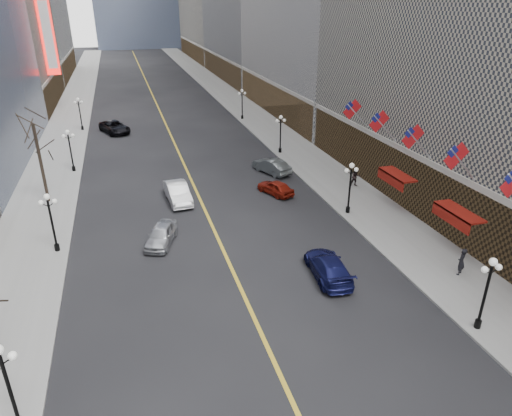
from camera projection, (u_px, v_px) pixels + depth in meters
sidewalk_east at (249, 113)px, 75.21m from camera, size 6.00×230.00×0.15m
sidewalk_west at (69, 125)px, 68.05m from camera, size 6.00×230.00×0.15m
lane_line at (157, 106)px, 80.39m from camera, size 0.25×200.00×0.02m
streetlamp_east_0 at (487, 287)px, 24.58m from camera, size 1.26×0.44×4.52m
streetlamp_east_1 at (350, 183)px, 38.55m from camera, size 1.26×0.44×4.52m
streetlamp_east_2 at (281, 130)px, 54.27m from camera, size 1.26×0.44×4.52m
streetlamp_east_3 at (242, 101)px, 69.98m from camera, size 1.26×0.44×4.52m
streetlamp_west_0 at (7, 380)px, 18.54m from camera, size 1.26×0.44×4.52m
streetlamp_west_1 at (51, 217)px, 32.51m from camera, size 1.26×0.44×4.52m
streetlamp_west_2 at (70, 146)px, 48.23m from camera, size 1.26×0.44×4.52m
streetlamp_west_3 at (80, 110)px, 63.94m from camera, size 1.26×0.44×4.52m
flag_2 at (458, 158)px, 30.65m from camera, size 2.87×0.12×2.87m
flag_3 at (415, 139)px, 35.01m from camera, size 2.87×0.12×2.87m
flag_4 at (381, 123)px, 39.38m from camera, size 2.87×0.12×2.87m
flag_5 at (354, 111)px, 43.74m from camera, size 2.87×0.12×2.87m
awning_b at (457, 213)px, 32.60m from camera, size 1.40×4.00×0.93m
awning_c at (395, 176)px, 39.58m from camera, size 1.40×4.00×0.93m
theatre_marquee at (48, 35)px, 71.35m from camera, size 2.00×0.55×12.00m
tree_west_far at (35, 136)px, 39.42m from camera, size 3.60×3.60×7.92m
car_nb_near at (161, 235)px, 34.62m from camera, size 3.26×4.75×1.50m
car_nb_mid at (178, 193)px, 41.88m from camera, size 2.18×5.34×1.72m
car_nb_far at (115, 127)px, 63.71m from camera, size 4.75×6.58×1.66m
car_sb_near at (328, 266)px, 30.44m from camera, size 2.64×5.49×1.54m
car_sb_mid at (275, 187)px, 43.55m from camera, size 3.09×4.35×1.38m
car_sb_far at (272, 166)px, 48.86m from camera, size 3.38×5.09×1.59m
ped_ne_corner at (461, 262)px, 30.35m from camera, size 0.87×0.81×1.93m
ped_east_walk at (356, 177)px, 44.93m from camera, size 0.99×0.63×1.92m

